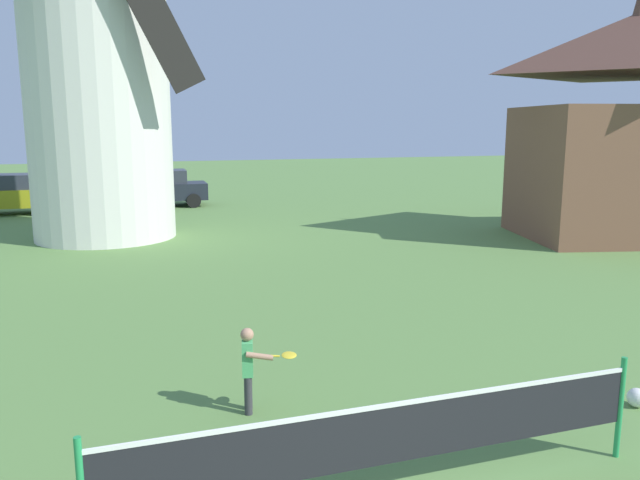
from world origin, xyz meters
The scene contains 7 objects.
windmill centered at (-2.04, 17.98, 6.45)m, with size 10.25×4.93×14.52m.
tennis_net centered at (0.44, 2.44, 0.69)m, with size 5.31×0.06×1.10m.
player_far centered at (-0.37, 4.69, 0.61)m, with size 0.65×0.56×1.06m.
stray_ball centered at (4.20, 3.31, 0.12)m, with size 0.24×0.24×0.24m, color silver.
parked_car_mustard centered at (-5.92, 24.66, 0.81)m, with size 4.53×2.02×1.56m.
parked_car_black centered at (0.16, 25.20, 0.81)m, with size 3.92×1.99×1.56m.
chapel centered at (13.15, 12.92, 3.28)m, with size 7.24×6.03×7.60m.
Camera 1 is at (-1.83, -2.33, 3.44)m, focal length 35.13 mm.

